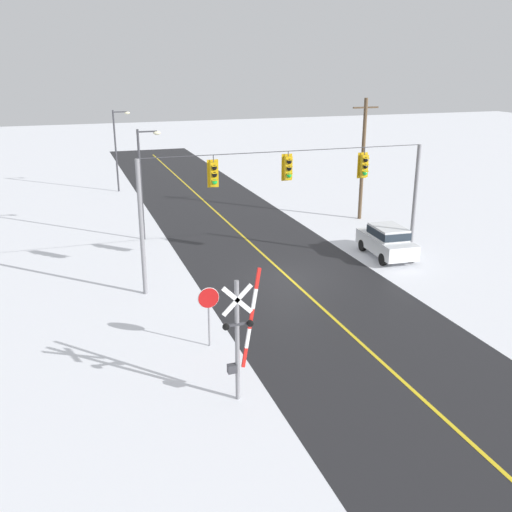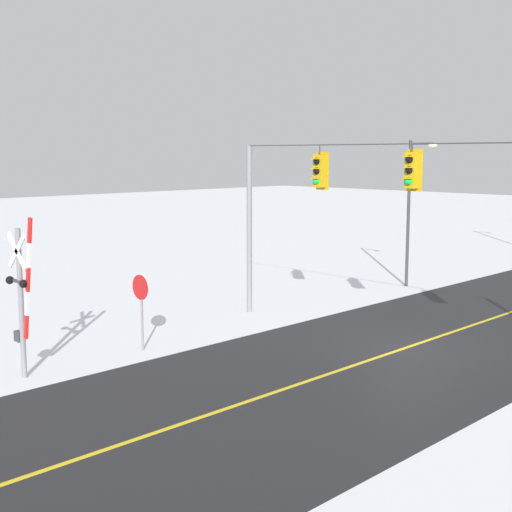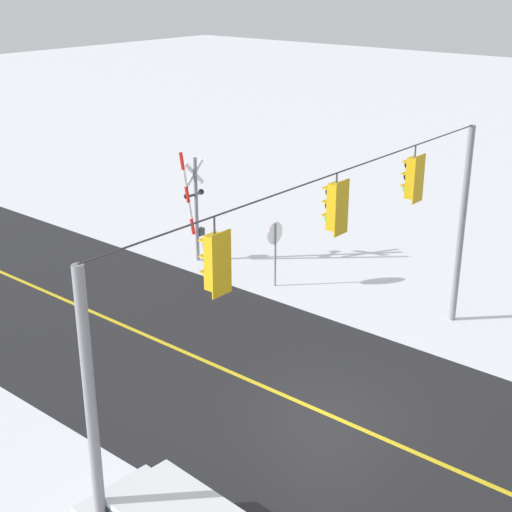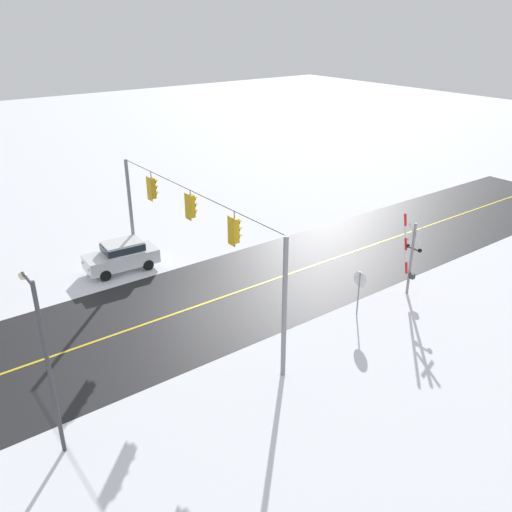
% 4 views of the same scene
% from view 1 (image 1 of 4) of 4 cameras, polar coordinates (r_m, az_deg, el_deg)
% --- Properties ---
extents(ground_plane, '(160.00, 160.00, 0.00)m').
position_cam_1_polar(ground_plane, '(28.97, 3.07, -2.01)').
color(ground_plane, white).
extents(road_asphalt, '(9.00, 80.00, 0.01)m').
position_cam_1_polar(road_asphalt, '(34.32, -0.60, 1.33)').
color(road_asphalt, black).
rests_on(road_asphalt, ground).
extents(lane_centre_line, '(0.14, 72.00, 0.01)m').
position_cam_1_polar(lane_centre_line, '(34.32, -0.60, 1.34)').
color(lane_centre_line, gold).
rests_on(lane_centre_line, ground).
extents(signal_span, '(14.20, 0.47, 6.22)m').
position_cam_1_polar(signal_span, '(27.77, 3.30, 6.28)').
color(signal_span, gray).
rests_on(signal_span, ground).
extents(stop_sign, '(0.80, 0.09, 2.35)m').
position_cam_1_polar(stop_sign, '(21.45, -4.66, -4.69)').
color(stop_sign, gray).
rests_on(stop_sign, ground).
extents(railroad_crossing, '(1.25, 0.31, 4.32)m').
position_cam_1_polar(railroad_crossing, '(17.90, -1.67, -7.68)').
color(railroad_crossing, gray).
rests_on(railroad_crossing, ground).
extents(parked_car_white, '(2.03, 4.29, 1.74)m').
position_cam_1_polar(parked_car_white, '(32.32, 12.70, 1.53)').
color(parked_car_white, white).
rests_on(parked_car_white, ground).
extents(streetlamp_near, '(1.39, 0.28, 6.50)m').
position_cam_1_polar(streetlamp_near, '(34.75, -10.92, 7.86)').
color(streetlamp_near, '#38383D').
rests_on(streetlamp_near, ground).
extents(streetlamp_far, '(1.39, 0.28, 6.50)m').
position_cam_1_polar(streetlamp_far, '(48.85, -13.36, 10.70)').
color(streetlamp_far, '#38383D').
rests_on(streetlamp_far, ground).
extents(utility_pole, '(1.80, 0.24, 7.94)m').
position_cam_1_polar(utility_pole, '(39.44, 10.41, 9.40)').
color(utility_pole, brown).
rests_on(utility_pole, ground).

